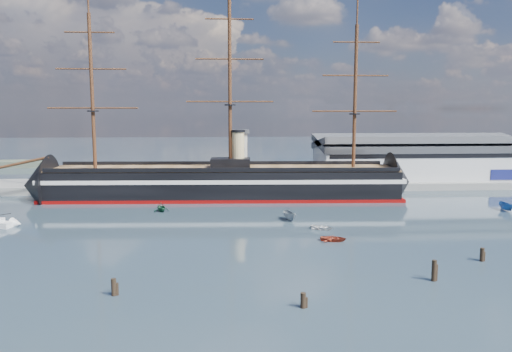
{
  "coord_description": "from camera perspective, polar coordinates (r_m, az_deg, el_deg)",
  "views": [
    {
      "loc": [
        -2.1,
        -67.03,
        22.83
      ],
      "look_at": [
        4.95,
        35.0,
        9.0
      ],
      "focal_mm": 35.0,
      "sensor_mm": 36.0,
      "label": 1
    }
  ],
  "objects": [
    {
      "name": "ground",
      "position": [
        109.46,
        -2.77,
        -4.35
      ],
      "size": [
        600.0,
        600.0,
        0.0
      ],
      "primitive_type": "plane",
      "color": "#273744",
      "rests_on": "ground"
    },
    {
      "name": "quay",
      "position": [
        145.34,
        0.87,
        -1.34
      ],
      "size": [
        180.0,
        18.0,
        2.0
      ],
      "primitive_type": "cube",
      "color": "slate",
      "rests_on": "ground"
    },
    {
      "name": "warehouse",
      "position": [
        159.53,
        18.21,
        1.98
      ],
      "size": [
        63.0,
        21.0,
        11.6
      ],
      "color": "#B7BABC",
      "rests_on": "ground"
    },
    {
      "name": "quay_tower",
      "position": [
        140.73,
        -1.86,
        2.37
      ],
      "size": [
        5.0,
        5.0,
        15.0
      ],
      "color": "silver",
      "rests_on": "ground"
    },
    {
      "name": "warship",
      "position": [
        128.42,
        -4.59,
        -0.74
      ],
      "size": [
        113.23,
        20.3,
        53.94
      ],
      "rotation": [
        0.0,
        0.0,
        -0.05
      ],
      "color": "black",
      "rests_on": "ground"
    },
    {
      "name": "motorboat_b",
      "position": [
        88.4,
        8.83,
        -7.36
      ],
      "size": [
        1.81,
        3.03,
        1.33
      ],
      "primitive_type": "imported",
      "rotation": [
        0.0,
        0.0,
        1.32
      ],
      "color": "#9A3622",
      "rests_on": "ground"
    },
    {
      "name": "motorboat_c",
      "position": [
        103.29,
        3.86,
        -5.09
      ],
      "size": [
        6.21,
        3.39,
        2.35
      ],
      "primitive_type": "imported",
      "rotation": [
        0.0,
        0.0,
        0.22
      ],
      "color": "slate",
      "rests_on": "ground"
    },
    {
      "name": "motorboat_d",
      "position": [
        113.82,
        -10.77,
        -4.01
      ],
      "size": [
        6.85,
        5.13,
        2.31
      ],
      "primitive_type": "imported",
      "rotation": [
        0.0,
        0.0,
        0.44
      ],
      "color": "#13452B",
      "rests_on": "ground"
    },
    {
      "name": "motorboat_e",
      "position": [
        96.35,
        7.51,
        -6.07
      ],
      "size": [
        2.35,
        2.84,
        1.25
      ],
      "primitive_type": "imported",
      "rotation": [
        0.0,
        0.0,
        1.0
      ],
      "color": "silver",
      "rests_on": "ground"
    },
    {
      "name": "motorboat_f",
      "position": [
        126.02,
        26.68,
        -3.57
      ],
      "size": [
        5.84,
        2.14,
        2.33
      ],
      "primitive_type": "imported",
      "rotation": [
        0.0,
        0.0,
        0.0
      ],
      "color": "#204E8A",
      "rests_on": "ground"
    },
    {
      "name": "piling_near_left",
      "position": [
        65.52,
        -15.91,
        -13.0
      ],
      "size": [
        0.64,
        0.64,
        2.86
      ],
      "primitive_type": "cylinder",
      "color": "black",
      "rests_on": "ground"
    },
    {
      "name": "piling_near_mid",
      "position": [
        59.81,
        5.4,
        -14.78
      ],
      "size": [
        0.64,
        0.64,
        2.51
      ],
      "primitive_type": "cylinder",
      "color": "black",
      "rests_on": "ground"
    },
    {
      "name": "piling_near_right",
      "position": [
        72.06,
        19.62,
        -11.23
      ],
      "size": [
        0.64,
        0.64,
        3.57
      ],
      "primitive_type": "cylinder",
      "color": "black",
      "rests_on": "ground"
    },
    {
      "name": "piling_far_right",
      "position": [
        83.57,
        24.38,
        -8.86
      ],
      "size": [
        0.64,
        0.64,
        2.76
      ],
      "primitive_type": "cylinder",
      "color": "black",
      "rests_on": "ground"
    }
  ]
}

